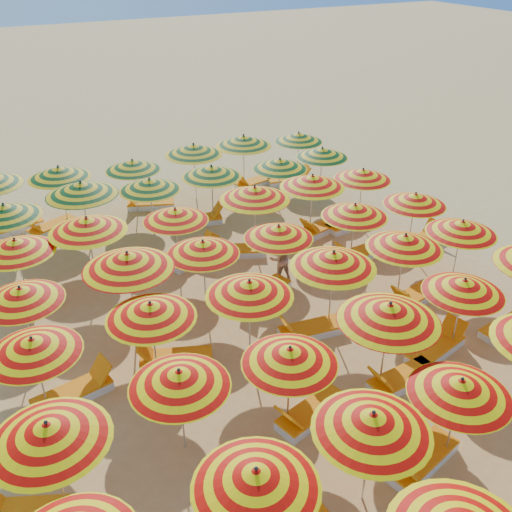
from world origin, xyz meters
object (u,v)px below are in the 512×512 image
umbrella_24 (21,295)px  lounger_21 (347,224)px  umbrella_14 (290,356)px  umbrella_43 (59,172)px  umbrella_45 (194,150)px  umbrella_7 (256,479)px  umbrella_22 (405,242)px  lounger_27 (289,180)px  umbrella_25 (128,261)px  lounger_8 (510,326)px  umbrella_20 (249,289)px  lounger_7 (436,348)px  umbrella_28 (355,211)px  lounger_9 (75,393)px  lounger_24 (52,227)px  umbrella_26 (203,247)px  lounger_5 (311,413)px  umbrella_12 (48,432)px  umbrella_46 (244,141)px  umbrella_31 (87,225)px  umbrella_36 (5,211)px  umbrella_47 (299,137)px  lounger_12 (416,296)px  lounger_15 (359,254)px  umbrella_15 (389,313)px  lounger_17 (10,308)px  umbrella_29 (415,199)px  umbrella_19 (151,311)px  lounger_26 (254,183)px  lounger_3 (421,460)px  umbrella_9 (461,388)px  umbrella_38 (150,185)px  umbrella_44 (133,165)px  lounger_10 (174,359)px  umbrella_18 (33,346)px  umbrella_23 (462,227)px  lounger_22 (199,220)px  lounger_23 (19,227)px  lounger_13 (8,357)px  umbrella_39 (211,172)px  lounger_11 (311,329)px  umbrella_37 (81,189)px  umbrella_40 (280,164)px  lounger_19 (237,251)px  umbrella_8 (372,422)px  umbrella_27 (278,232)px  umbrella_33 (255,193)px  umbrella_21 (333,260)px  lounger_14 (263,292)px  lounger_18 (195,256)px  umbrella_41 (322,153)px  umbrella_35 (363,174)px

umbrella_24 → lounger_21: bearing=12.0°
umbrella_14 → umbrella_43: size_ratio=0.75×
umbrella_45 → umbrella_7: bearing=-108.0°
umbrella_22 → lounger_27: bearing=79.4°
umbrella_25 → lounger_8: (8.52, -4.35, -1.93)m
umbrella_20 → lounger_7: umbrella_20 is taller
umbrella_28 → umbrella_43: 9.89m
lounger_9 → lounger_21: (10.13, 4.14, 0.00)m
umbrella_20 → lounger_24: 9.65m
umbrella_26 → lounger_5: size_ratio=1.21×
umbrella_12 → umbrella_46: (9.16, 11.59, 0.10)m
umbrella_31 → umbrella_36: bearing=131.4°
umbrella_36 → umbrella_47: umbrella_36 is taller
lounger_12 → lounger_15: bearing=-102.8°
umbrella_7 → umbrella_15: (4.28, 2.28, 0.19)m
lounger_15 → lounger_17: 10.29m
umbrella_20 → umbrella_29: bearing=18.8°
lounger_5 → umbrella_19: bearing=-63.0°
umbrella_14 → lounger_26: size_ratio=1.12×
lounger_3 → umbrella_7: bearing=-12.0°
umbrella_9 → umbrella_38: 11.72m
umbrella_44 → lounger_10: umbrella_44 is taller
umbrella_18 → umbrella_38: size_ratio=1.02×
umbrella_23 → lounger_22: 8.82m
lounger_23 → lounger_13: bearing=-111.4°
umbrella_39 → lounger_11: umbrella_39 is taller
umbrella_31 → umbrella_38: (2.49, 2.29, -0.14)m
umbrella_45 → lounger_23: (-6.42, 0.29, -1.83)m
lounger_12 → lounger_21: bearing=-113.4°
lounger_22 → lounger_8: bearing=-49.7°
umbrella_14 → umbrella_44: umbrella_44 is taller
umbrella_29 → lounger_5: size_ratio=1.12×
umbrella_26 → umbrella_37: umbrella_37 is taller
umbrella_19 → umbrella_40: bearing=43.9°
lounger_19 → umbrella_47: bearing=-113.6°
umbrella_8 → umbrella_12: bearing=155.4°
umbrella_27 → umbrella_33: bearing=80.2°
umbrella_21 → lounger_24: 10.57m
lounger_10 → lounger_14: (3.19, 1.59, 0.00)m
umbrella_23 → lounger_14: 5.80m
umbrella_15 → umbrella_44: (-2.12, 11.47, -0.24)m
umbrella_14 → lounger_21: bearing=47.4°
lounger_3 → lounger_18: size_ratio=1.00×
lounger_11 → lounger_12: bearing=-173.3°
umbrella_19 → lounger_17: 5.30m
umbrella_29 → umbrella_38: (-6.92, 4.70, 0.05)m
umbrella_41 → umbrella_8: bearing=-119.3°
umbrella_33 → umbrella_35: umbrella_33 is taller
umbrella_26 → umbrella_40: umbrella_40 is taller
umbrella_29 → lounger_7: size_ratio=1.13×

